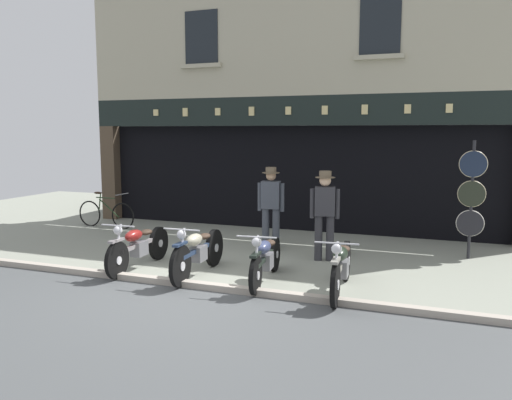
{
  "coord_description": "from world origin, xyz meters",
  "views": [
    {
      "loc": [
        3.74,
        -7.0,
        2.46
      ],
      "look_at": [
        0.11,
        2.56,
        1.1
      ],
      "focal_mm": 36.32,
      "sensor_mm": 36.0,
      "label": 1
    }
  ],
  "objects_px": {
    "leaning_bicycle": "(106,213)",
    "tyre_sign_pole": "(472,195)",
    "motorcycle_left": "(138,246)",
    "motorcycle_center": "(266,258)",
    "salesman_left": "(271,204)",
    "advert_board_near": "(201,159)",
    "shopkeeper_center": "(325,210)",
    "motorcycle_center_right": "(341,266)",
    "motorcycle_center_left": "(198,251)"
  },
  "relations": [
    {
      "from": "motorcycle_center",
      "to": "tyre_sign_pole",
      "type": "xyz_separation_m",
      "value": [
        3.15,
        2.92,
        0.84
      ]
    },
    {
      "from": "motorcycle_center",
      "to": "shopkeeper_center",
      "type": "relative_size",
      "value": 1.15
    },
    {
      "from": "motorcycle_center",
      "to": "tyre_sign_pole",
      "type": "distance_m",
      "value": 4.38
    },
    {
      "from": "salesman_left",
      "to": "tyre_sign_pole",
      "type": "height_order",
      "value": "tyre_sign_pole"
    },
    {
      "from": "salesman_left",
      "to": "motorcycle_center",
      "type": "bearing_deg",
      "value": 100.39
    },
    {
      "from": "motorcycle_center",
      "to": "leaning_bicycle",
      "type": "distance_m",
      "value": 6.38
    },
    {
      "from": "motorcycle_center_left",
      "to": "tyre_sign_pole",
      "type": "distance_m",
      "value": 5.33
    },
    {
      "from": "motorcycle_center_left",
      "to": "leaning_bicycle",
      "type": "xyz_separation_m",
      "value": [
        -4.32,
        3.23,
        -0.07
      ]
    },
    {
      "from": "motorcycle_left",
      "to": "leaning_bicycle",
      "type": "distance_m",
      "value": 4.46
    },
    {
      "from": "motorcycle_left",
      "to": "leaning_bicycle",
      "type": "xyz_separation_m",
      "value": [
        -3.11,
        3.2,
        -0.06
      ]
    },
    {
      "from": "motorcycle_left",
      "to": "advert_board_near",
      "type": "height_order",
      "value": "advert_board_near"
    },
    {
      "from": "advert_board_near",
      "to": "leaning_bicycle",
      "type": "height_order",
      "value": "advert_board_near"
    },
    {
      "from": "motorcycle_center",
      "to": "motorcycle_center_right",
      "type": "distance_m",
      "value": 1.27
    },
    {
      "from": "motorcycle_center",
      "to": "motorcycle_center_right",
      "type": "height_order",
      "value": "motorcycle_center_right"
    },
    {
      "from": "salesman_left",
      "to": "leaning_bicycle",
      "type": "relative_size",
      "value": 1.0
    },
    {
      "from": "salesman_left",
      "to": "tyre_sign_pole",
      "type": "xyz_separation_m",
      "value": [
        3.84,
        0.69,
        0.28
      ]
    },
    {
      "from": "tyre_sign_pole",
      "to": "motorcycle_center_right",
      "type": "bearing_deg",
      "value": -121.86
    },
    {
      "from": "shopkeeper_center",
      "to": "advert_board_near",
      "type": "height_order",
      "value": "advert_board_near"
    },
    {
      "from": "salesman_left",
      "to": "advert_board_near",
      "type": "bearing_deg",
      "value": -47.23
    },
    {
      "from": "motorcycle_left",
      "to": "motorcycle_center_right",
      "type": "distance_m",
      "value": 3.69
    },
    {
      "from": "motorcycle_left",
      "to": "advert_board_near",
      "type": "xyz_separation_m",
      "value": [
        -1.09,
        4.66,
        1.31
      ]
    },
    {
      "from": "motorcycle_center_left",
      "to": "tyre_sign_pole",
      "type": "bearing_deg",
      "value": -148.58
    },
    {
      "from": "shopkeeper_center",
      "to": "leaning_bicycle",
      "type": "relative_size",
      "value": 0.99
    },
    {
      "from": "salesman_left",
      "to": "advert_board_near",
      "type": "height_order",
      "value": "advert_board_near"
    },
    {
      "from": "motorcycle_center",
      "to": "shopkeeper_center",
      "type": "distance_m",
      "value": 1.94
    },
    {
      "from": "salesman_left",
      "to": "tyre_sign_pole",
      "type": "distance_m",
      "value": 3.91
    },
    {
      "from": "motorcycle_center",
      "to": "salesman_left",
      "type": "distance_m",
      "value": 2.4
    },
    {
      "from": "motorcycle_center_left",
      "to": "shopkeeper_center",
      "type": "height_order",
      "value": "shopkeeper_center"
    },
    {
      "from": "motorcycle_center_left",
      "to": "salesman_left",
      "type": "relative_size",
      "value": 1.19
    },
    {
      "from": "motorcycle_left",
      "to": "leaning_bicycle",
      "type": "bearing_deg",
      "value": -48.3
    },
    {
      "from": "motorcycle_left",
      "to": "motorcycle_center",
      "type": "height_order",
      "value": "motorcycle_left"
    },
    {
      "from": "motorcycle_center",
      "to": "salesman_left",
      "type": "bearing_deg",
      "value": -79.71
    },
    {
      "from": "tyre_sign_pole",
      "to": "advert_board_near",
      "type": "relative_size",
      "value": 2.51
    },
    {
      "from": "leaning_bicycle",
      "to": "tyre_sign_pole",
      "type": "bearing_deg",
      "value": 90.15
    },
    {
      "from": "motorcycle_left",
      "to": "leaning_bicycle",
      "type": "relative_size",
      "value": 1.19
    },
    {
      "from": "motorcycle_left",
      "to": "motorcycle_center_right",
      "type": "relative_size",
      "value": 0.99
    },
    {
      "from": "motorcycle_left",
      "to": "motorcycle_center_left",
      "type": "distance_m",
      "value": 1.21
    },
    {
      "from": "motorcycle_center_left",
      "to": "motorcycle_center_right",
      "type": "relative_size",
      "value": 1.0
    },
    {
      "from": "motorcycle_center_right",
      "to": "shopkeeper_center",
      "type": "relative_size",
      "value": 1.2
    },
    {
      "from": "salesman_left",
      "to": "leaning_bicycle",
      "type": "height_order",
      "value": "salesman_left"
    },
    {
      "from": "motorcycle_center_left",
      "to": "salesman_left",
      "type": "xyz_separation_m",
      "value": [
        0.53,
        2.27,
        0.53
      ]
    },
    {
      "from": "motorcycle_center_left",
      "to": "salesman_left",
      "type": "height_order",
      "value": "salesman_left"
    },
    {
      "from": "motorcycle_left",
      "to": "salesman_left",
      "type": "distance_m",
      "value": 2.89
    },
    {
      "from": "motorcycle_left",
      "to": "leaning_bicycle",
      "type": "height_order",
      "value": "motorcycle_left"
    },
    {
      "from": "motorcycle_center_left",
      "to": "shopkeeper_center",
      "type": "bearing_deg",
      "value": -136.93
    },
    {
      "from": "motorcycle_center",
      "to": "shopkeeper_center",
      "type": "xyz_separation_m",
      "value": [
        0.55,
        1.77,
        0.56
      ]
    },
    {
      "from": "salesman_left",
      "to": "motorcycle_left",
      "type": "bearing_deg",
      "value": 45.55
    },
    {
      "from": "motorcycle_left",
      "to": "shopkeeper_center",
      "type": "xyz_separation_m",
      "value": [
        2.97,
        1.79,
        0.55
      ]
    },
    {
      "from": "tyre_sign_pole",
      "to": "motorcycle_center",
      "type": "bearing_deg",
      "value": -137.19
    },
    {
      "from": "motorcycle_center_left",
      "to": "salesman_left",
      "type": "bearing_deg",
      "value": -105.8
    }
  ]
}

